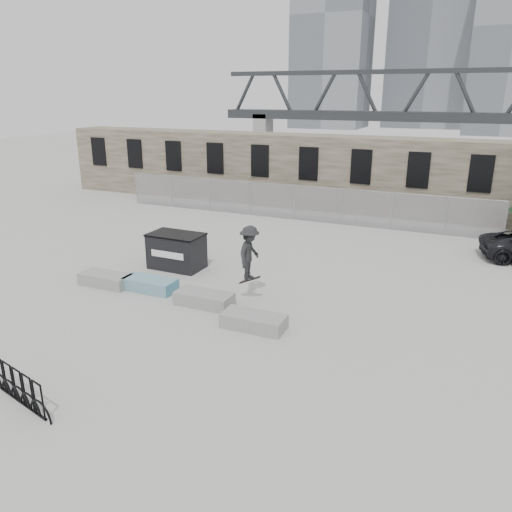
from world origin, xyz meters
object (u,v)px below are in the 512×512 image
(planter_center_left, at_px, (150,284))
(planter_offset, at_px, (254,321))
(dumpster, at_px, (177,251))
(bike_rack, at_px, (14,383))
(planter_far_left, at_px, (106,279))
(skateboarder, at_px, (250,253))
(planter_center_right, at_px, (204,298))

(planter_center_left, relative_size, planter_offset, 1.00)
(dumpster, xyz_separation_m, bike_rack, (1.56, -9.65, -0.31))
(planter_offset, bearing_deg, planter_far_left, 171.04)
(planter_far_left, xyz_separation_m, dumpster, (1.43, 2.80, 0.50))
(planter_offset, height_order, skateboarder, skateboarder)
(planter_center_right, relative_size, bike_rack, 0.65)
(planter_offset, distance_m, skateboarder, 2.71)
(planter_center_left, distance_m, planter_offset, 4.98)
(planter_center_left, bearing_deg, planter_center_right, -8.48)
(planter_center_right, distance_m, dumpster, 4.18)
(planter_far_left, bearing_deg, dumpster, 63.03)
(planter_center_right, xyz_separation_m, dumpster, (-2.94, 2.92, 0.50))
(skateboarder, bearing_deg, bike_rack, 160.61)
(planter_far_left, distance_m, planter_center_right, 4.37)
(planter_center_left, height_order, dumpster, dumpster)
(planter_far_left, height_order, dumpster, dumpster)
(planter_offset, height_order, dumpster, dumpster)
(planter_center_right, distance_m, bike_rack, 6.87)
(bike_rack, xyz_separation_m, skateboarder, (2.63, 7.81, 1.30))
(dumpster, bearing_deg, planter_center_left, -79.27)
(planter_center_left, bearing_deg, bike_rack, -80.93)
(skateboarder, bearing_deg, planter_center_right, 130.27)
(dumpster, distance_m, skateboarder, 4.68)
(planter_center_left, height_order, planter_offset, same)
(planter_center_left, relative_size, planter_center_right, 1.00)
(dumpster, relative_size, bike_rack, 0.75)
(planter_offset, relative_size, dumpster, 0.88)
(planter_far_left, distance_m, planter_offset, 6.75)
(planter_center_right, distance_m, skateboarder, 2.22)
(planter_center_left, distance_m, planter_center_right, 2.54)
(planter_center_left, xyz_separation_m, dumpster, (-0.43, 2.55, 0.50))
(dumpster, xyz_separation_m, skateboarder, (4.19, -1.84, 0.99))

